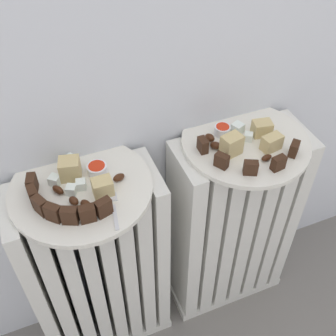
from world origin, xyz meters
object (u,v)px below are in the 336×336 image
at_px(jam_bowl_left, 97,169).
at_px(radiator_right, 231,226).
at_px(plate_left, 81,188).
at_px(fork, 114,208).
at_px(jam_bowl_right, 222,130).
at_px(plate_right, 246,142).
at_px(radiator_left, 99,271).

bearing_deg(jam_bowl_left, radiator_right, -4.36).
relative_size(plate_left, fork, 3.13).
height_order(radiator_right, plate_left, plate_left).
relative_size(jam_bowl_right, fork, 0.39).
height_order(radiator_right, jam_bowl_right, jam_bowl_right).
bearing_deg(plate_right, radiator_left, -180.00).
xyz_separation_m(plate_left, jam_bowl_right, (0.36, 0.04, 0.02)).
relative_size(radiator_right, fork, 6.44).
distance_m(radiator_right, fork, 0.49).
relative_size(plate_left, jam_bowl_left, 7.01).
bearing_deg(jam_bowl_left, fork, -88.26).
bearing_deg(radiator_right, fork, -166.38).
bearing_deg(jam_bowl_left, radiator_left, -148.49).
bearing_deg(plate_left, jam_bowl_right, 6.74).
bearing_deg(fork, jam_bowl_left, 91.74).
relative_size(radiator_left, radiator_right, 1.00).
xyz_separation_m(radiator_right, fork, (-0.35, -0.09, 0.33)).
relative_size(plate_right, fork, 3.13).
xyz_separation_m(plate_left, fork, (0.05, -0.09, 0.01)).
distance_m(radiator_left, plate_right, 0.52).
distance_m(radiator_left, jam_bowl_left, 0.35).
xyz_separation_m(plate_left, plate_right, (0.40, 0.00, 0.00)).
bearing_deg(plate_left, jam_bowl_left, 31.51).
bearing_deg(jam_bowl_right, jam_bowl_left, -177.24).
distance_m(radiator_right, plate_left, 0.52).
xyz_separation_m(radiator_left, fork, (0.05, -0.09, 0.33)).
distance_m(plate_left, plate_right, 0.40).
relative_size(radiator_right, plate_left, 2.06).
distance_m(radiator_left, fork, 0.35).
distance_m(plate_right, jam_bowl_right, 0.06).
height_order(radiator_right, jam_bowl_left, jam_bowl_left).
distance_m(plate_left, fork, 0.10).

